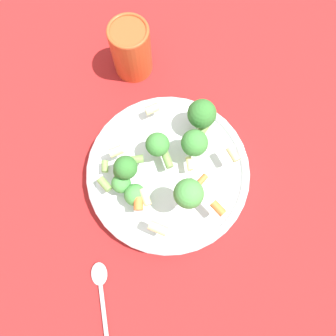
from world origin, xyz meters
TOP-DOWN VIEW (x-y plane):
  - ground_plane at (0.00, 0.00)m, footprint 3.00×3.00m
  - bowl at (0.00, 0.00)m, footprint 0.27×0.27m
  - pasta_salad at (0.01, -0.00)m, footprint 0.22×0.22m
  - cup at (0.22, 0.03)m, footprint 0.07×0.07m
  - spoon at (-0.19, 0.13)m, footprint 0.20×0.03m

SIDE VIEW (x-z plane):
  - ground_plane at x=0.00m, z-range 0.00..0.00m
  - spoon at x=-0.19m, z-range 0.00..0.01m
  - bowl at x=0.00m, z-range 0.00..0.04m
  - cup at x=0.22m, z-range 0.00..0.11m
  - pasta_salad at x=0.01m, z-range 0.04..0.13m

